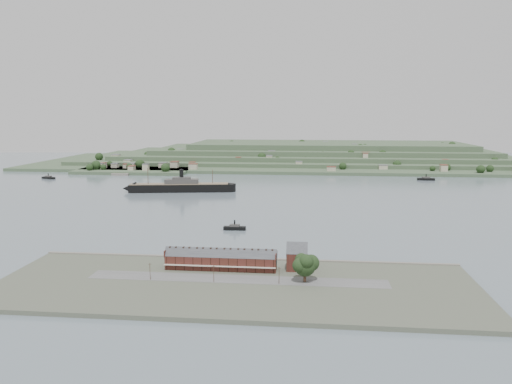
# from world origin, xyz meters

# --- Properties ---
(ground) EXTENTS (1400.00, 1400.00, 0.00)m
(ground) POSITION_xyz_m (0.00, 0.00, 0.00)
(ground) COLOR slate
(ground) RESTS_ON ground
(near_shore) EXTENTS (220.00, 80.00, 2.60)m
(near_shore) POSITION_xyz_m (0.00, -186.75, 1.01)
(near_shore) COLOR #4C5142
(near_shore) RESTS_ON ground
(terrace_row) EXTENTS (55.60, 9.80, 11.07)m
(terrace_row) POSITION_xyz_m (-10.00, -168.02, 6.84)
(terrace_row) COLOR #482219
(terrace_row) RESTS_ON ground
(gabled_building) EXTENTS (10.40, 10.18, 14.09)m
(gabled_building) POSITION_xyz_m (27.50, -164.00, 8.19)
(gabled_building) COLOR #482219
(gabled_building) RESTS_ON ground
(far_peninsula) EXTENTS (760.00, 309.00, 30.00)m
(far_peninsula) POSITION_xyz_m (27.91, 393.10, 11.88)
(far_peninsula) COLOR #3D5539
(far_peninsula) RESTS_ON ground
(steamship) EXTENTS (113.08, 30.29, 27.23)m
(steamship) POSITION_xyz_m (-98.86, 81.79, 5.03)
(steamship) COLOR black
(steamship) RESTS_ON ground
(tugboat) EXTENTS (15.24, 4.52, 6.80)m
(tugboat) POSITION_xyz_m (-16.75, -75.89, 1.66)
(tugboat) COLOR black
(tugboat) RESTS_ON ground
(ferry_west) EXTENTS (18.39, 10.30, 6.65)m
(ferry_west) POSITION_xyz_m (-278.96, 163.15, 1.60)
(ferry_west) COLOR black
(ferry_west) RESTS_ON ground
(ferry_east) EXTENTS (19.93, 6.20, 7.40)m
(ferry_east) POSITION_xyz_m (170.90, 197.09, 1.78)
(ferry_east) COLOR black
(ferry_east) RESTS_ON ground
(fig_tree) EXTENTS (12.33, 10.67, 13.76)m
(fig_tree) POSITION_xyz_m (31.85, -182.80, 10.40)
(fig_tree) COLOR #462E20
(fig_tree) RESTS_ON ground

